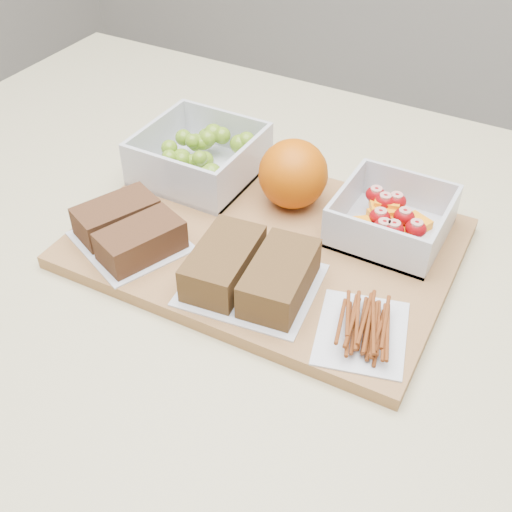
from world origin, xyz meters
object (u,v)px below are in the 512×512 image
object	(u,v)px
grape_container	(202,156)
sandwich_bag_left	(129,229)
sandwich_bag_center	(251,271)
orange	(293,174)
cutting_board	(266,243)
fruit_container	(391,220)
pretzel_bag	(363,325)

from	to	relation	value
grape_container	sandwich_bag_left	bearing A→B (deg)	-88.11
sandwich_bag_left	sandwich_bag_center	xyz separation A→B (m)	(0.16, 0.00, 0.00)
sandwich_bag_left	grape_container	bearing A→B (deg)	91.89
grape_container	orange	xyz separation A→B (m)	(0.13, -0.00, 0.02)
sandwich_bag_left	orange	bearing A→B (deg)	51.21
cutting_board	fruit_container	bearing A→B (deg)	30.82
grape_container	sandwich_bag_center	xyz separation A→B (m)	(0.16, -0.16, -0.00)
cutting_board	sandwich_bag_left	world-z (taller)	sandwich_bag_left
fruit_container	sandwich_bag_left	distance (m)	0.30
sandwich_bag_center	sandwich_bag_left	bearing A→B (deg)	-178.85
cutting_board	sandwich_bag_left	distance (m)	0.16
fruit_container	pretzel_bag	world-z (taller)	fruit_container
fruit_container	sandwich_bag_left	size ratio (longest dim) A/B	0.80
orange	pretzel_bag	xyz separation A→B (m)	(0.16, -0.16, -0.03)
sandwich_bag_left	pretzel_bag	size ratio (longest dim) A/B	1.24
grape_container	sandwich_bag_center	bearing A→B (deg)	-44.24
fruit_container	orange	xyz separation A→B (m)	(-0.13, 0.00, 0.02)
cutting_board	orange	size ratio (longest dim) A/B	5.00
sandwich_bag_left	pretzel_bag	bearing A→B (deg)	-0.91
cutting_board	grape_container	bearing A→B (deg)	148.75
orange	sandwich_bag_center	xyz separation A→B (m)	(0.03, -0.16, -0.02)
fruit_container	orange	world-z (taller)	orange
cutting_board	pretzel_bag	xyz separation A→B (m)	(0.15, -0.09, 0.02)
pretzel_bag	orange	bearing A→B (deg)	133.98
grape_container	cutting_board	bearing A→B (deg)	-30.08
cutting_board	grape_container	world-z (taller)	grape_container
grape_container	sandwich_bag_center	distance (m)	0.23
orange	pretzel_bag	distance (m)	0.23
cutting_board	orange	distance (m)	0.09
pretzel_bag	sandwich_bag_center	bearing A→B (deg)	176.55
orange	sandwich_bag_center	size ratio (longest dim) A/B	0.56
cutting_board	sandwich_bag_center	world-z (taller)	sandwich_bag_center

